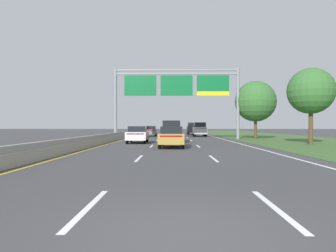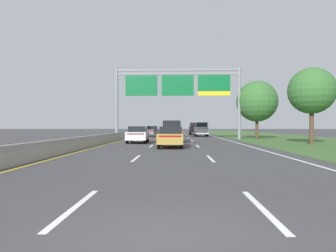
{
  "view_description": "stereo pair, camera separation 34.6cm",
  "coord_description": "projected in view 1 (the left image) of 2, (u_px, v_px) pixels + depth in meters",
  "views": [
    {
      "loc": [
        -0.17,
        -4.46,
        1.63
      ],
      "look_at": [
        -0.58,
        21.95,
        1.6
      ],
      "focal_mm": 32.26,
      "sensor_mm": 36.0,
      "label": 1
    },
    {
      "loc": [
        0.17,
        -4.46,
        1.63
      ],
      "look_at": [
        -0.58,
        21.95,
        1.6
      ],
      "focal_mm": 32.26,
      "sensor_mm": 36.0,
      "label": 2
    }
  ],
  "objects": [
    {
      "name": "pickup_truck_black",
      "position": [
        193.0,
        129.0,
        55.46
      ],
      "size": [
        2.05,
        5.42,
        2.2
      ],
      "rotation": [
        0.0,
        0.0,
        1.56
      ],
      "color": "black",
      "rests_on": "ground"
    },
    {
      "name": "median_barrier_concrete",
      "position": [
        124.0,
        135.0,
        39.56
      ],
      "size": [
        0.6,
        110.0,
        0.85
      ],
      "color": "#99968E",
      "rests_on": "ground"
    },
    {
      "name": "lane_striping",
      "position": [
        174.0,
        138.0,
        39.0
      ],
      "size": [
        11.96,
        106.0,
        0.01
      ],
      "color": "white",
      "rests_on": "ground"
    },
    {
      "name": "ground_plane",
      "position": [
        174.0,
        138.0,
        39.46
      ],
      "size": [
        220.0,
        220.0,
        0.0
      ],
      "primitive_type": "plane",
      "color": "#3D3D3F"
    },
    {
      "name": "car_gold_centre_lane_sedan",
      "position": [
        172.0,
        136.0,
        22.54
      ],
      "size": [
        1.89,
        4.43,
        1.57
      ],
      "rotation": [
        0.0,
        0.0,
        1.55
      ],
      "color": "#A38438",
      "rests_on": "ground"
    },
    {
      "name": "overhead_sign_gantry",
      "position": [
        177.0,
        88.0,
        36.05
      ],
      "size": [
        15.06,
        0.42,
        8.54
      ],
      "color": "gray",
      "rests_on": "ground"
    },
    {
      "name": "car_silver_right_lane_suv",
      "position": [
        200.0,
        129.0,
        45.73
      ],
      "size": [
        1.97,
        4.73,
        2.11
      ],
      "rotation": [
        0.0,
        0.0,
        1.56
      ],
      "color": "#B2B5BA",
      "rests_on": "ground"
    },
    {
      "name": "car_white_left_lane_sedan",
      "position": [
        138.0,
        134.0,
        28.38
      ],
      "size": [
        1.92,
        4.44,
        1.57
      ],
      "rotation": [
        0.0,
        0.0,
        1.59
      ],
      "color": "silver",
      "rests_on": "ground"
    },
    {
      "name": "grass_verge_right",
      "position": [
        281.0,
        138.0,
        39.24
      ],
      "size": [
        14.0,
        110.0,
        0.02
      ],
      "primitive_type": "cube",
      "color": "#3D602D",
      "rests_on": "ground"
    },
    {
      "name": "roadside_tree_near",
      "position": [
        311.0,
        91.0,
        26.01
      ],
      "size": [
        3.97,
        3.97,
        6.61
      ],
      "color": "#4C3823",
      "rests_on": "ground"
    },
    {
      "name": "car_grey_left_lane_sedan",
      "position": [
        151.0,
        131.0,
        46.39
      ],
      "size": [
        1.89,
        4.43,
        1.57
      ],
      "rotation": [
        0.0,
        0.0,
        1.59
      ],
      "color": "slate",
      "rests_on": "ground"
    },
    {
      "name": "car_red_centre_lane_suv",
      "position": [
        172.0,
        131.0,
        29.5
      ],
      "size": [
        2.02,
        4.75,
        2.11
      ],
      "rotation": [
        0.0,
        0.0,
        1.54
      ],
      "color": "maroon",
      "rests_on": "ground"
    },
    {
      "name": "roadside_tree_mid",
      "position": [
        255.0,
        101.0,
        36.64
      ],
      "size": [
        4.95,
        4.95,
        7.06
      ],
      "color": "#4C3823",
      "rests_on": "ground"
    }
  ]
}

